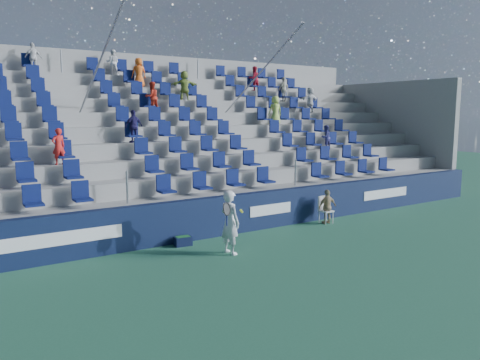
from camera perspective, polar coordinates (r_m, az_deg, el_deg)
name	(u,v)px	position (r m, az deg, el deg)	size (l,w,h in m)	color
ground	(294,261)	(12.01, 6.58, -9.75)	(70.00, 70.00, 0.00)	#2B6649
sponsor_wall	(228,215)	(14.33, -1.43, -4.25)	(24.00, 0.32, 1.20)	#101B3B
grandstand	(160,153)	(18.59, -9.71, 3.30)	(24.00, 8.17, 6.63)	gray
tennis_player	(230,222)	(12.29, -1.23, -5.16)	(0.69, 0.68, 1.70)	silver
line_judge_chair	(324,208)	(16.05, 10.24, -3.33)	(0.42, 0.43, 0.91)	white
line_judge	(327,207)	(15.93, 10.60, -3.21)	(0.68, 0.28, 1.16)	tan
ball_bin	(183,241)	(13.29, -6.98, -7.34)	(0.50, 0.36, 0.26)	black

